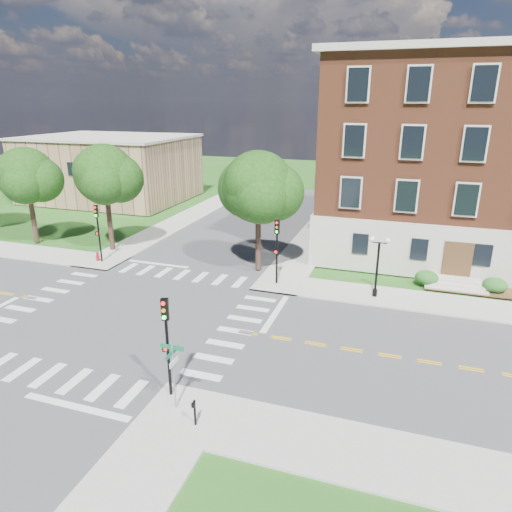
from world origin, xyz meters
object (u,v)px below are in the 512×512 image
(street_sign_pole, at_px, (173,364))
(traffic_signal_nw, at_px, (98,226))
(push_button_post, at_px, (195,411))
(fire_hydrant, at_px, (98,257))
(traffic_signal_se, at_px, (167,335))
(traffic_signal_ne, at_px, (277,244))
(twin_lamp_west, at_px, (378,263))

(street_sign_pole, bearing_deg, traffic_signal_nw, 134.52)
(push_button_post, height_order, fire_hydrant, push_button_post)
(traffic_signal_se, height_order, traffic_signal_nw, same)
(traffic_signal_ne, distance_m, push_button_post, 16.16)
(traffic_signal_se, distance_m, twin_lamp_west, 16.41)
(traffic_signal_nw, relative_size, twin_lamp_west, 1.13)
(twin_lamp_west, distance_m, street_sign_pole, 16.76)
(twin_lamp_west, bearing_deg, traffic_signal_nw, 179.77)
(traffic_signal_ne, distance_m, traffic_signal_nw, 15.17)
(traffic_signal_se, height_order, traffic_signal_ne, same)
(street_sign_pole, height_order, push_button_post, street_sign_pole)
(traffic_signal_se, bearing_deg, fire_hydrant, 135.36)
(traffic_signal_nw, xyz_separation_m, push_button_post, (16.22, -15.95, -2.39))
(twin_lamp_west, height_order, fire_hydrant, twin_lamp_west)
(street_sign_pole, bearing_deg, push_button_post, -30.97)
(traffic_signal_nw, xyz_separation_m, fire_hydrant, (-0.46, 0.12, -2.72))
(traffic_signal_ne, distance_m, fire_hydrant, 15.86)
(traffic_signal_se, xyz_separation_m, fire_hydrant, (-14.71, 14.52, -2.72))
(traffic_signal_ne, xyz_separation_m, traffic_signal_nw, (-15.17, -0.00, 0.00))
(traffic_signal_ne, height_order, push_button_post, traffic_signal_ne)
(street_sign_pole, bearing_deg, traffic_signal_ne, 89.05)
(traffic_signal_ne, bearing_deg, push_button_post, -86.23)
(street_sign_pole, distance_m, push_button_post, 2.14)
(traffic_signal_ne, xyz_separation_m, street_sign_pole, (-0.25, -15.17, -0.88))
(traffic_signal_se, xyz_separation_m, twin_lamp_west, (7.99, 14.31, -0.66))
(traffic_signal_se, height_order, street_sign_pole, traffic_signal_se)
(push_button_post, bearing_deg, fire_hydrant, 136.07)
(traffic_signal_ne, xyz_separation_m, fire_hydrant, (-15.63, 0.11, -2.72))
(traffic_signal_nw, height_order, street_sign_pole, traffic_signal_nw)
(street_sign_pole, relative_size, push_button_post, 2.58)
(traffic_signal_se, bearing_deg, push_button_post, -38.07)
(twin_lamp_west, distance_m, push_button_post, 17.05)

